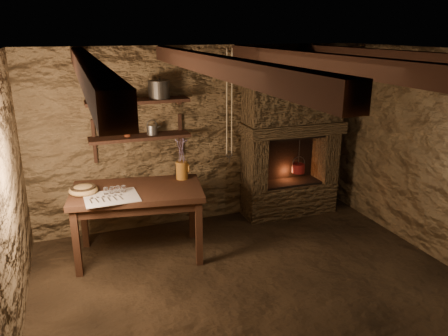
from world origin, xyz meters
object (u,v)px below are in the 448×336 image
object	(u,v)px
wooden_bowl	(83,190)
red_pot	(298,168)
work_table	(139,220)
iron_stockpot	(159,90)
stoneware_jug	(182,162)

from	to	relation	value
wooden_bowl	red_pot	world-z (taller)	red_pot
work_table	iron_stockpot	world-z (taller)	iron_stockpot
wooden_bowl	iron_stockpot	xyz separation A→B (m)	(1.02, 0.56, 0.99)
work_table	stoneware_jug	xyz separation A→B (m)	(0.58, 0.17, 0.61)
work_table	stoneware_jug	distance (m)	0.86
wooden_bowl	iron_stockpot	world-z (taller)	iron_stockpot
stoneware_jug	red_pot	world-z (taller)	stoneware_jug
iron_stockpot	red_pot	world-z (taller)	iron_stockpot
work_table	wooden_bowl	bearing A→B (deg)	-176.69
wooden_bowl	red_pot	xyz separation A→B (m)	(2.96, 0.44, -0.19)
stoneware_jug	wooden_bowl	size ratio (longest dim) A/B	1.58
wooden_bowl	red_pot	size ratio (longest dim) A/B	0.59
stoneware_jug	iron_stockpot	distance (m)	0.94
work_table	wooden_bowl	xyz separation A→B (m)	(-0.58, 0.06, 0.43)
wooden_bowl	red_pot	bearing A→B (deg)	8.46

